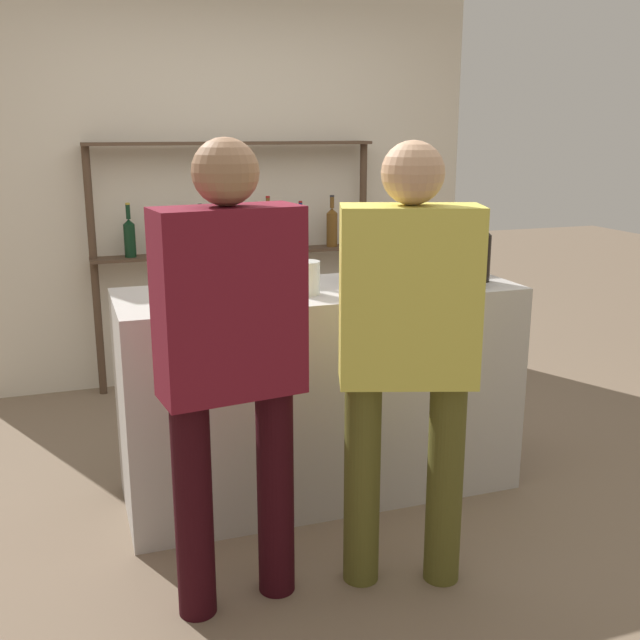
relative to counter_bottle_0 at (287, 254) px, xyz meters
name	(u,v)px	position (x,y,z in m)	size (l,w,h in m)	color
ground_plane	(320,487)	(0.10, -0.21, -1.13)	(16.00, 16.00, 0.00)	#7A6651
bar_counter	(320,391)	(0.10, -0.21, -0.63)	(1.84, 0.65, 1.00)	#B7B2AD
back_wall	(228,175)	(0.10, 1.72, 0.27)	(3.44, 0.12, 2.80)	beige
back_shelf	(235,226)	(0.10, 1.54, -0.06)	(1.90, 0.18, 1.63)	#4C3828
counter_bottle_0	(287,254)	(0.00, 0.00, 0.00)	(0.09, 0.09, 0.33)	silver
counter_bottle_1	(356,256)	(0.30, -0.14, 0.00)	(0.09, 0.09, 0.34)	#0F1956
counter_bottle_2	(475,260)	(0.77, -0.43, 0.00)	(0.08, 0.08, 0.33)	silver
counter_bottle_3	(425,258)	(0.59, -0.27, -0.01)	(0.08, 0.08, 0.34)	#0F1956
counter_bottle_4	(482,253)	(0.88, -0.31, 0.01)	(0.09, 0.09, 0.35)	black
wine_glass	(203,264)	(-0.41, -0.05, -0.01)	(0.08, 0.08, 0.16)	silver
ice_bucket	(446,254)	(0.74, -0.20, -0.01)	(0.23, 0.23, 0.25)	#846647
cork_jar	(307,278)	(0.00, -0.31, -0.06)	(0.12, 0.12, 0.15)	silver
customer_center	(408,340)	(0.15, -1.03, -0.16)	(0.54, 0.36, 1.68)	brown
customer_left	(231,349)	(-0.49, -0.97, -0.15)	(0.51, 0.28, 1.69)	black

